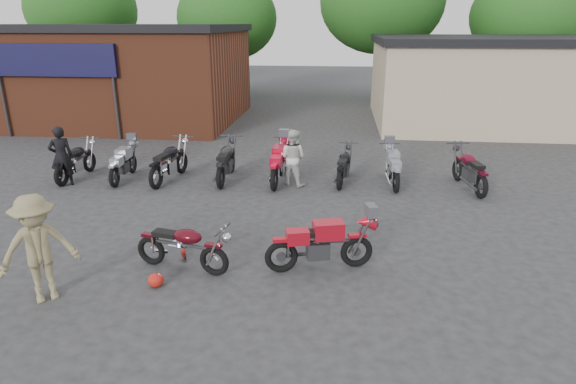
# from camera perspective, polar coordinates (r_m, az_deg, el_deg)

# --- Properties ---
(ground) EXTENTS (90.00, 90.00, 0.00)m
(ground) POSITION_cam_1_polar(r_m,az_deg,el_deg) (9.07, -6.38, -9.14)
(ground) COLOR #2C2C2E
(brick_building) EXTENTS (12.00, 8.00, 4.00)m
(brick_building) POSITION_cam_1_polar(r_m,az_deg,el_deg) (24.43, -20.74, 12.74)
(brick_building) COLOR brown
(brick_building) RESTS_ON ground
(stucco_building) EXTENTS (10.00, 8.00, 3.50)m
(stucco_building) POSITION_cam_1_polar(r_m,az_deg,el_deg) (23.86, 22.84, 11.74)
(stucco_building) COLOR tan
(stucco_building) RESTS_ON ground
(tree_0) EXTENTS (6.56, 6.56, 8.20)m
(tree_0) POSITION_cam_1_polar(r_m,az_deg,el_deg) (33.72, -22.98, 17.58)
(tree_0) COLOR #164712
(tree_0) RESTS_ON ground
(tree_1) EXTENTS (5.92, 5.92, 7.40)m
(tree_1) POSITION_cam_1_polar(r_m,az_deg,el_deg) (30.55, -7.13, 18.09)
(tree_1) COLOR #164712
(tree_1) RESTS_ON ground
(tree_2) EXTENTS (7.04, 7.04, 8.80)m
(tree_2) POSITION_cam_1_polar(r_m,az_deg,el_deg) (29.84, 10.94, 19.22)
(tree_2) COLOR #164712
(tree_2) RESTS_ON ground
(tree_3) EXTENTS (6.08, 6.08, 7.60)m
(tree_3) POSITION_cam_1_polar(r_m,az_deg,el_deg) (31.46, 26.18, 16.58)
(tree_3) COLOR #164712
(tree_3) RESTS_ON ground
(vintage_motorcycle) EXTENTS (1.90, 0.97, 1.05)m
(vintage_motorcycle) POSITION_cam_1_polar(r_m,az_deg,el_deg) (8.98, -12.34, -6.06)
(vintage_motorcycle) COLOR #470811
(vintage_motorcycle) RESTS_ON ground
(sportbike) EXTENTS (2.04, 1.12, 1.13)m
(sportbike) POSITION_cam_1_polar(r_m,az_deg,el_deg) (8.81, 4.03, -5.86)
(sportbike) COLOR #B60F1F
(sportbike) RESTS_ON ground
(helmet) EXTENTS (0.34, 0.34, 0.25)m
(helmet) POSITION_cam_1_polar(r_m,az_deg,el_deg) (8.74, -15.40, -10.02)
(helmet) COLOR red
(helmet) RESTS_ON ground
(person_dark) EXTENTS (0.73, 0.69, 1.68)m
(person_dark) POSITION_cam_1_polar(r_m,az_deg,el_deg) (14.70, -25.29, 3.84)
(person_dark) COLOR black
(person_dark) RESTS_ON ground
(person_light) EXTENTS (0.93, 0.83, 1.59)m
(person_light) POSITION_cam_1_polar(r_m,az_deg,el_deg) (13.36, 0.55, 4.10)
(person_light) COLOR silver
(person_light) RESTS_ON ground
(person_tan) EXTENTS (1.35, 1.27, 1.83)m
(person_tan) POSITION_cam_1_polar(r_m,az_deg,el_deg) (8.69, -27.48, -6.00)
(person_tan) COLOR #867B53
(person_tan) RESTS_ON ground
(row_bike_0) EXTENTS (0.76, 1.99, 1.13)m
(row_bike_0) POSITION_cam_1_polar(r_m,az_deg,el_deg) (15.32, -23.86, 3.55)
(row_bike_0) COLOR black
(row_bike_0) RESTS_ON ground
(row_bike_1) EXTENTS (0.73, 1.91, 1.09)m
(row_bike_1) POSITION_cam_1_polar(r_m,az_deg,el_deg) (14.69, -18.96, 3.46)
(row_bike_1) COLOR #90959D
(row_bike_1) RESTS_ON ground
(row_bike_2) EXTENTS (1.00, 2.19, 1.22)m
(row_bike_2) POSITION_cam_1_polar(r_m,az_deg,el_deg) (14.22, -13.89, 3.72)
(row_bike_2) COLOR black
(row_bike_2) RESTS_ON ground
(row_bike_3) EXTENTS (0.76, 2.15, 1.24)m
(row_bike_3) POSITION_cam_1_polar(r_m,az_deg,el_deg) (13.96, -7.35, 3.87)
(row_bike_3) COLOR black
(row_bike_3) RESTS_ON ground
(row_bike_4) EXTENTS (0.78, 2.14, 1.23)m
(row_bike_4) POSITION_cam_1_polar(r_m,az_deg,el_deg) (13.67, -1.06, 3.67)
(row_bike_4) COLOR red
(row_bike_4) RESTS_ON ground
(row_bike_5) EXTENTS (0.89, 1.94, 1.08)m
(row_bike_5) POSITION_cam_1_polar(r_m,az_deg,el_deg) (13.75, 6.66, 3.32)
(row_bike_5) COLOR black
(row_bike_5) RESTS_ON ground
(row_bike_6) EXTENTS (0.72, 1.93, 1.10)m
(row_bike_6) POSITION_cam_1_polar(r_m,az_deg,el_deg) (13.80, 12.32, 3.11)
(row_bike_6) COLOR gray
(row_bike_6) RESTS_ON ground
(row_bike_7) EXTENTS (1.02, 2.15, 1.20)m
(row_bike_7) POSITION_cam_1_polar(r_m,az_deg,el_deg) (14.00, 20.72, 2.72)
(row_bike_7) COLOR #4F091A
(row_bike_7) RESTS_ON ground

